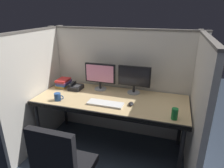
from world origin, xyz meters
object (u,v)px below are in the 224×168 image
object	(u,v)px
coffee_mug	(58,97)
soda_can	(175,114)
monitor_left	(100,75)
keyboard_main	(105,104)
computer_mouse	(131,104)
desk_phone	(75,87)
book_stack	(63,83)
desk	(111,102)
monitor_right	(134,78)

from	to	relation	value
coffee_mug	soda_can	size ratio (longest dim) A/B	1.03
monitor_left	keyboard_main	bearing A→B (deg)	-62.38
computer_mouse	desk_phone	size ratio (longest dim) A/B	0.51
keyboard_main	book_stack	distance (m)	0.86
monitor_left	soda_can	xyz separation A→B (m)	(1.02, -0.53, -0.15)
computer_mouse	desk_phone	distance (m)	0.90
desk	monitor_left	world-z (taller)	monitor_left
monitor_right	desk_phone	distance (m)	0.84
monitor_left	keyboard_main	world-z (taller)	monitor_left
monitor_left	keyboard_main	distance (m)	0.53
monitor_right	soda_can	size ratio (longest dim) A/B	3.52
soda_can	monitor_left	bearing A→B (deg)	152.30
monitor_left	soda_can	bearing A→B (deg)	-27.70
keyboard_main	coffee_mug	xyz separation A→B (m)	(-0.60, -0.07, 0.04)
monitor_left	computer_mouse	world-z (taller)	monitor_left
keyboard_main	computer_mouse	size ratio (longest dim) A/B	4.48
desk	coffee_mug	bearing A→B (deg)	-158.98
book_stack	keyboard_main	bearing A→B (deg)	-25.21
coffee_mug	monitor_left	bearing A→B (deg)	53.04
soda_can	desk_phone	bearing A→B (deg)	162.24
desk	monitor_right	bearing A→B (deg)	49.38
keyboard_main	computer_mouse	world-z (taller)	computer_mouse
computer_mouse	coffee_mug	bearing A→B (deg)	-170.98
soda_can	desk_phone	distance (m)	1.42
keyboard_main	computer_mouse	xyz separation A→B (m)	(0.30, 0.07, 0.01)
desk	desk_phone	world-z (taller)	desk_phone
soda_can	desk_phone	world-z (taller)	soda_can
monitor_left	computer_mouse	xyz separation A→B (m)	(0.52, -0.36, -0.20)
keyboard_main	coffee_mug	distance (m)	0.61
coffee_mug	soda_can	bearing A→B (deg)	-1.41
book_stack	desk_phone	bearing A→B (deg)	-9.10
monitor_left	monitor_right	distance (m)	0.48
keyboard_main	soda_can	distance (m)	0.80
soda_can	desk_phone	size ratio (longest dim) A/B	0.64
monitor_right	soda_can	world-z (taller)	monitor_right
keyboard_main	computer_mouse	bearing A→B (deg)	13.90
desk	soda_can	bearing A→B (deg)	-19.07
keyboard_main	book_stack	world-z (taller)	book_stack
desk	coffee_mug	world-z (taller)	coffee_mug
monitor_right	soda_can	bearing A→B (deg)	-45.41
computer_mouse	soda_can	world-z (taller)	soda_can
computer_mouse	keyboard_main	bearing A→B (deg)	-166.10
monitor_right	book_stack	distance (m)	1.04
monitor_right	desk	bearing A→B (deg)	-130.62
monitor_left	monitor_right	size ratio (longest dim) A/B	1.00
keyboard_main	desk_phone	bearing A→B (deg)	149.62
monitor_right	keyboard_main	size ratio (longest dim) A/B	1.00
desk	coffee_mug	size ratio (longest dim) A/B	15.08
monitor_left	book_stack	world-z (taller)	monitor_left
soda_can	monitor_right	bearing A→B (deg)	134.59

